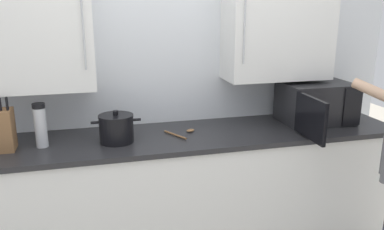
{
  "coord_description": "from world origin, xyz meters",
  "views": [
    {
      "loc": [
        -0.5,
        -1.9,
        1.8
      ],
      "look_at": [
        0.15,
        0.62,
        1.07
      ],
      "focal_mm": 37.01,
      "sensor_mm": 36.0,
      "label": 1
    }
  ],
  "objects_px": {
    "microwave_oven": "(313,103)",
    "thermos_flask": "(40,125)",
    "wooden_spoon": "(183,133)",
    "knife_block": "(4,130)",
    "stock_pot": "(116,128)"
  },
  "relations": [
    {
      "from": "microwave_oven",
      "to": "thermos_flask",
      "type": "relative_size",
      "value": 2.62
    },
    {
      "from": "wooden_spoon",
      "to": "knife_block",
      "type": "distance_m",
      "value": 1.15
    },
    {
      "from": "knife_block",
      "to": "stock_pot",
      "type": "bearing_deg",
      "value": -1.46
    },
    {
      "from": "wooden_spoon",
      "to": "thermos_flask",
      "type": "distance_m",
      "value": 0.94
    },
    {
      "from": "microwave_oven",
      "to": "wooden_spoon",
      "type": "relative_size",
      "value": 3.34
    },
    {
      "from": "stock_pot",
      "to": "wooden_spoon",
      "type": "bearing_deg",
      "value": 6.36
    },
    {
      "from": "microwave_oven",
      "to": "stock_pot",
      "type": "relative_size",
      "value": 2.31
    },
    {
      "from": "knife_block",
      "to": "microwave_oven",
      "type": "bearing_deg",
      "value": 1.54
    },
    {
      "from": "microwave_oven",
      "to": "thermos_flask",
      "type": "xyz_separation_m",
      "value": [
        -1.96,
        -0.05,
        -0.01
      ]
    },
    {
      "from": "thermos_flask",
      "to": "knife_block",
      "type": "bearing_deg",
      "value": -178.48
    },
    {
      "from": "microwave_oven",
      "to": "knife_block",
      "type": "height_order",
      "value": "knife_block"
    },
    {
      "from": "wooden_spoon",
      "to": "knife_block",
      "type": "relative_size",
      "value": 0.65
    },
    {
      "from": "wooden_spoon",
      "to": "stock_pot",
      "type": "distance_m",
      "value": 0.47
    },
    {
      "from": "stock_pot",
      "to": "thermos_flask",
      "type": "bearing_deg",
      "value": 177.2
    },
    {
      "from": "microwave_oven",
      "to": "wooden_spoon",
      "type": "xyz_separation_m",
      "value": [
        -1.03,
        -0.02,
        -0.14
      ]
    }
  ]
}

